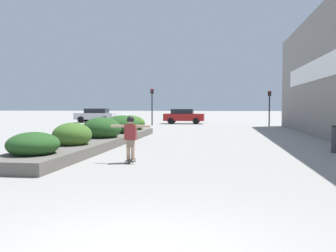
% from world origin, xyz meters
% --- Properties ---
extents(planter_box, '(2.09, 15.42, 1.30)m').
position_xyz_m(planter_box, '(-4.47, 12.89, 0.51)').
color(planter_box, '#605B54').
rests_on(planter_box, ground_plane).
extents(skateboard, '(0.25, 0.65, 0.09)m').
position_xyz_m(skateboard, '(-1.83, 7.41, 0.07)').
color(skateboard, black).
rests_on(skateboard, ground_plane).
extents(skateboarder, '(1.30, 0.24, 1.39)m').
position_xyz_m(skateboarder, '(-1.83, 7.41, 0.93)').
color(skateboarder, tan).
rests_on(skateboarder, skateboard).
extents(car_leftmost, '(4.13, 1.97, 1.53)m').
position_xyz_m(car_leftmost, '(-2.92, 34.52, 0.80)').
color(car_leftmost, maroon).
rests_on(car_leftmost, ground_plane).
extents(car_center_left, '(4.39, 1.88, 1.57)m').
position_xyz_m(car_center_left, '(-12.92, 35.90, 0.83)').
color(car_center_left, '#BCBCC1').
rests_on(car_center_left, ground_plane).
extents(traffic_light_left, '(0.28, 0.30, 3.43)m').
position_xyz_m(traffic_light_left, '(-5.50, 30.46, 2.34)').
color(traffic_light_left, black).
rests_on(traffic_light_left, ground_plane).
extents(traffic_light_right, '(0.28, 0.30, 3.18)m').
position_xyz_m(traffic_light_right, '(5.21, 30.32, 2.19)').
color(traffic_light_right, black).
rests_on(traffic_light_right, ground_plane).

